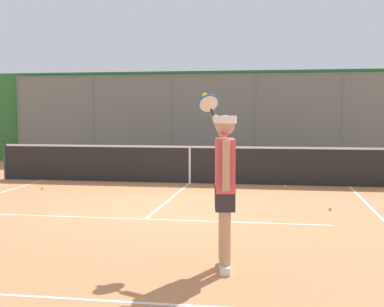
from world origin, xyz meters
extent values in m
plane|color=#C67A4C|center=(0.00, 0.00, 0.00)|extent=(60.00, 60.00, 0.00)
cube|color=white|center=(0.00, 4.75, 0.00)|extent=(7.95, 0.05, 0.01)
cube|color=white|center=(0.00, 0.94, 0.00)|extent=(6.20, 0.05, 0.01)
cube|color=white|center=(0.00, -1.38, 0.00)|extent=(0.05, 4.65, 0.01)
cylinder|color=slate|center=(-4.37, -8.69, 1.58)|extent=(0.07, 0.07, 3.16)
cylinder|color=slate|center=(-1.46, -8.69, 1.58)|extent=(0.07, 0.07, 3.16)
cylinder|color=slate|center=(1.46, -8.69, 1.58)|extent=(0.07, 0.07, 3.16)
cylinder|color=slate|center=(4.37, -8.69, 1.58)|extent=(0.07, 0.07, 3.16)
cylinder|color=slate|center=(7.29, -8.69, 1.58)|extent=(0.07, 0.07, 3.16)
cylinder|color=slate|center=(0.00, -8.69, 3.12)|extent=(14.58, 0.05, 0.05)
cube|color=slate|center=(0.00, -8.69, 1.58)|extent=(14.58, 0.02, 3.16)
cube|color=#2D6B33|center=(0.00, -9.34, 1.64)|extent=(17.58, 0.90, 3.29)
cube|color=silver|center=(0.00, -8.51, 0.07)|extent=(15.58, 0.18, 0.15)
cylinder|color=#2D2D2D|center=(5.10, -3.71, 0.54)|extent=(0.09, 0.09, 1.07)
cube|color=black|center=(0.00, -3.71, 0.46)|extent=(10.12, 0.02, 0.91)
cube|color=white|center=(0.00, -3.71, 0.94)|extent=(10.12, 0.04, 0.05)
cube|color=white|center=(0.00, -3.71, 0.46)|extent=(0.05, 0.04, 0.91)
cube|color=silver|center=(-1.62, 3.69, 0.04)|extent=(0.15, 0.27, 0.09)
cylinder|color=tan|center=(-1.62, 3.69, 0.50)|extent=(0.13, 0.13, 0.82)
cube|color=silver|center=(-1.59, 3.42, 0.04)|extent=(0.15, 0.27, 0.09)
cylinder|color=tan|center=(-1.59, 3.42, 0.50)|extent=(0.13, 0.13, 0.82)
cube|color=#28282D|center=(-1.60, 3.55, 0.83)|extent=(0.28, 0.46, 0.26)
cube|color=#DB4C56|center=(-1.60, 3.55, 1.21)|extent=(0.28, 0.53, 0.60)
cylinder|color=tan|center=(-1.65, 3.86, 1.23)|extent=(0.08, 0.08, 0.55)
cylinder|color=tan|center=(-1.49, 3.09, 1.62)|extent=(0.24, 0.40, 0.30)
sphere|color=tan|center=(-1.60, 3.55, 1.66)|extent=(0.23, 0.23, 0.23)
cylinder|color=white|center=(-1.60, 3.55, 1.72)|extent=(0.30, 0.30, 0.09)
cube|color=white|center=(-1.59, 3.43, 1.69)|extent=(0.22, 0.23, 0.02)
cylinder|color=black|center=(-1.39, 2.86, 1.79)|extent=(0.10, 0.17, 0.13)
torus|color=#28569E|center=(-1.31, 2.69, 1.92)|extent=(0.34, 0.29, 0.26)
cylinder|color=silver|center=(-1.31, 2.69, 1.92)|extent=(0.28, 0.23, 0.21)
sphere|color=#CCDB33|center=(-1.23, 2.53, 2.03)|extent=(0.07, 0.07, 0.07)
sphere|color=#D6E042|center=(-3.19, -0.38, 0.03)|extent=(0.07, 0.07, 0.07)
sphere|color=#C1D138|center=(-2.41, -3.21, 0.03)|extent=(0.07, 0.07, 0.07)
sphere|color=#D6E042|center=(3.26, -2.05, 0.03)|extent=(0.07, 0.07, 0.07)
camera|label=1|loc=(-2.17, 9.41, 1.79)|focal=48.67mm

